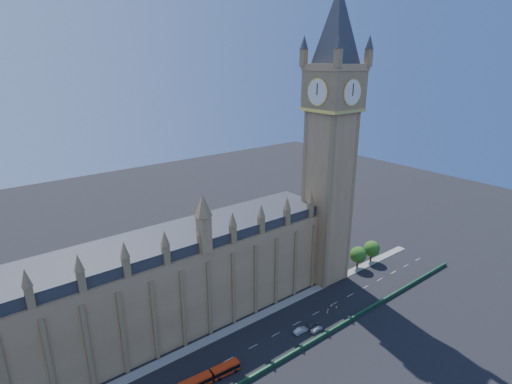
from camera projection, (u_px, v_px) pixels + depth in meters
ground at (265, 340)px, 109.30m from camera, size 400.00×400.00×0.00m
palace_westminster at (141, 292)px, 106.83m from camera, size 120.00×20.00×28.00m
elizabeth_tower at (332, 122)px, 124.70m from camera, size 20.59×20.59×105.00m
bridge_parapet at (287, 357)px, 102.38m from camera, size 160.00×0.60×1.20m
kerb_north at (244, 323)px, 116.39m from camera, size 160.00×3.00×0.16m
tree_east_near at (358, 254)px, 145.50m from camera, size 6.00×6.00×8.50m
tree_east_far at (372, 248)px, 150.17m from camera, size 6.00×6.00×8.50m
red_bus at (210, 377)px, 94.96m from camera, size 15.70×3.43×2.65m
car_grey at (313, 324)px, 114.61m from camera, size 4.62×2.05×1.55m
car_silver at (301, 330)px, 112.24m from camera, size 4.55×1.81×1.47m
car_white at (316, 329)px, 112.90m from camera, size 4.32×1.94×1.23m
cone_a at (328, 310)px, 122.12m from camera, size 0.46×0.46×0.71m
cone_b at (327, 312)px, 120.79m from camera, size 0.63×0.63×0.75m
cone_c at (336, 307)px, 123.35m from camera, size 0.50×0.50×0.79m
cone_d at (331, 306)px, 123.93m from camera, size 0.66×0.66×0.80m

